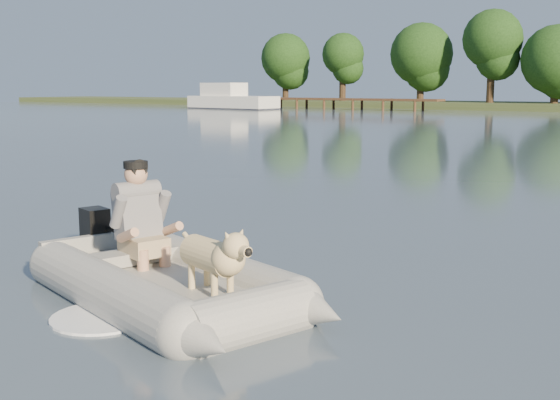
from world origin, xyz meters
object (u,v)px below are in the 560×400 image
Objects in this scene: man at (138,211)px; cabin_cruiser at (233,96)px; dock at (348,104)px; dinghy at (168,241)px; dog at (210,261)px.

cabin_cruiser is at bearing 144.04° from man.
man reaches higher than dock.
dock is 1.92× the size of cabin_cruiser.
dock is 3.57× the size of dinghy.
dinghy is at bearing -4.24° from man.
dinghy reaches higher than dock.
dinghy is (26.34, -52.58, 0.10)m from dock.
man is 1.44m from dog.
man is at bearing -63.87° from dock.
dock is 58.27m from man.
cabin_cruiser is at bearing 144.83° from dog.
cabin_cruiser is (-36.61, 47.86, 0.69)m from dog.
dinghy is 0.69m from dog.
cabin_cruiser is (-9.60, -4.88, 0.71)m from dock.
dinghy is at bearing -63.39° from dock.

